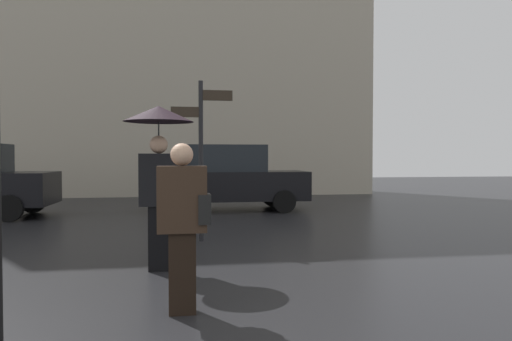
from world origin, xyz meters
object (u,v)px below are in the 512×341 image
pedestrian_with_umbrella (159,149)px  parked_car_right (227,178)px  street_signpost (201,144)px  pedestrian_with_bag (184,217)px

pedestrian_with_umbrella → parked_car_right: bearing=-8.6°
parked_car_right → street_signpost: street_signpost is taller
pedestrian_with_bag → parked_car_right: (1.22, 8.50, 0.00)m
pedestrian_with_bag → parked_car_right: bearing=-57.3°
street_signpost → parked_car_right: bearing=79.2°
pedestrian_with_umbrella → street_signpost: size_ratio=0.76×
pedestrian_with_umbrella → street_signpost: 2.17m
pedestrian_with_bag → street_signpost: bearing=-54.0°
pedestrian_with_bag → parked_car_right: parked_car_right is taller
pedestrian_with_bag → street_signpost: (0.33, 3.84, 0.80)m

